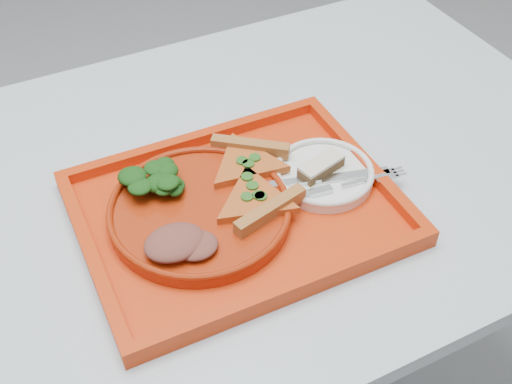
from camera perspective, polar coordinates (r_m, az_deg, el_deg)
table at (r=1.02m, az=-11.20°, el=-4.43°), size 1.60×0.80×0.75m
tray_main at (r=0.94m, az=-1.64°, el=-1.81°), size 0.46×0.36×0.01m
dinner_plate at (r=0.92m, az=-5.03°, el=-1.85°), size 0.26×0.26×0.02m
side_plate at (r=0.98m, az=6.03°, el=1.46°), size 0.15×0.15×0.01m
pizza_slice_a at (r=0.91m, az=-0.13°, el=-0.48°), size 0.15×0.16×0.02m
pizza_slice_b at (r=0.97m, az=-0.93°, el=2.76°), size 0.18×0.18×0.02m
salad_heap at (r=0.93m, az=-9.37°, el=1.00°), size 0.09×0.08×0.04m
meat_portion at (r=0.85m, az=-7.25°, el=-4.47°), size 0.08×0.07×0.03m
dessert_bar at (r=0.97m, az=5.81°, el=2.28°), size 0.08×0.05×0.02m
knife at (r=0.96m, az=6.58°, el=1.30°), size 0.18×0.06×0.01m
fork at (r=0.95m, az=7.54°, el=0.54°), size 0.19×0.04×0.01m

